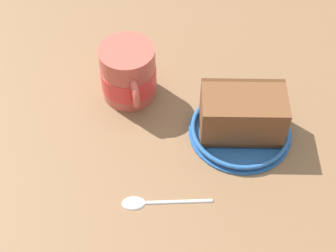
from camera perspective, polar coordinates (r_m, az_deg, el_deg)
The scene contains 5 objects.
ground_plane at distance 74.04cm, azimuth 2.75°, elevation 0.24°, with size 144.20×144.20×2.71cm, color brown.
small_plate at distance 71.37cm, azimuth 8.07°, elevation -0.44°, with size 14.33×14.33×1.32cm.
cake_slice at distance 69.08cm, azimuth 8.34°, elevation 1.42°, with size 9.57×12.63×6.35cm.
tea_mug at distance 73.42cm, azimuth -4.45°, elevation 5.88°, with size 10.31×8.04×8.51cm.
teaspoon at distance 64.51cm, azimuth -2.32°, elevation -8.44°, with size 3.75×11.43×0.80cm.
Camera 1 is at (-44.52, 15.58, 55.72)cm, focal length 54.52 mm.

